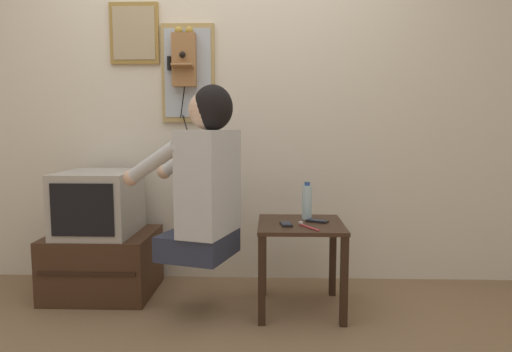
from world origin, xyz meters
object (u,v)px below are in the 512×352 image
(wall_mirror, at_px, (188,73))
(toothbrush, at_px, (308,226))
(person, at_px, (205,178))
(framed_picture, at_px, (134,33))
(cell_phone_spare, at_px, (317,221))
(water_bottle, at_px, (307,202))
(cell_phone_held, at_px, (286,224))
(wall_phone_antique, at_px, (184,59))
(television, at_px, (99,203))

(wall_mirror, height_order, toothbrush, wall_mirror)
(person, height_order, framed_picture, framed_picture)
(cell_phone_spare, bearing_deg, framed_picture, 93.66)
(framed_picture, xyz_separation_m, water_bottle, (1.15, -0.42, -1.08))
(cell_phone_spare, height_order, toothbrush, toothbrush)
(person, height_order, cell_phone_held, person)
(wall_phone_antique, relative_size, cell_phone_held, 5.91)
(wall_mirror, bearing_deg, cell_phone_spare, -31.28)
(wall_mirror, bearing_deg, water_bottle, -28.23)
(framed_picture, bearing_deg, water_bottle, -20.28)
(television, xyz_separation_m, toothbrush, (1.29, -0.33, -0.07))
(person, relative_size, toothbrush, 5.75)
(person, distance_m, framed_picture, 1.25)
(television, bearing_deg, toothbrush, -14.41)
(television, distance_m, wall_mirror, 1.04)
(wall_phone_antique, distance_m, toothbrush, 1.41)
(wall_mirror, height_order, water_bottle, wall_mirror)
(wall_phone_antique, bearing_deg, framed_picture, 172.71)
(wall_phone_antique, height_order, toothbrush, wall_phone_antique)
(cell_phone_spare, bearing_deg, wall_mirror, 85.47)
(cell_phone_held, height_order, water_bottle, water_bottle)
(television, xyz_separation_m, cell_phone_held, (1.18, -0.27, -0.07))
(wall_mirror, relative_size, toothbrush, 3.93)
(person, relative_size, cell_phone_held, 7.38)
(water_bottle, relative_size, toothbrush, 1.34)
(water_bottle, bearing_deg, wall_phone_antique, 154.62)
(television, height_order, cell_phone_held, television)
(person, distance_m, cell_phone_held, 0.53)
(framed_picture, xyz_separation_m, wall_mirror, (0.36, -0.00, -0.27))
(person, xyz_separation_m, wall_mirror, (-0.20, 0.64, 0.64))
(wall_phone_antique, bearing_deg, person, -70.06)
(water_bottle, bearing_deg, television, 175.99)
(toothbrush, bearing_deg, cell_phone_spare, 35.74)
(television, bearing_deg, wall_mirror, 32.28)
(person, relative_size, wall_mirror, 1.46)
(wall_phone_antique, xyz_separation_m, cell_phone_held, (0.67, -0.56, -1.00))
(wall_phone_antique, xyz_separation_m, framed_picture, (-0.35, 0.04, 0.18))
(framed_picture, distance_m, cell_phone_spare, 1.76)
(wall_phone_antique, relative_size, framed_picture, 1.89)
(person, relative_size, wall_phone_antique, 1.25)
(television, height_order, wall_phone_antique, wall_phone_antique)
(framed_picture, xyz_separation_m, cell_phone_spare, (1.20, -0.51, -1.18))
(framed_picture, relative_size, water_bottle, 1.82)
(person, height_order, television, person)
(wall_phone_antique, relative_size, water_bottle, 3.42)
(cell_phone_held, bearing_deg, television, 160.23)
(person, bearing_deg, wall_mirror, 34.71)
(framed_picture, bearing_deg, cell_phone_spare, -23.09)
(person, height_order, water_bottle, person)
(person, height_order, toothbrush, person)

